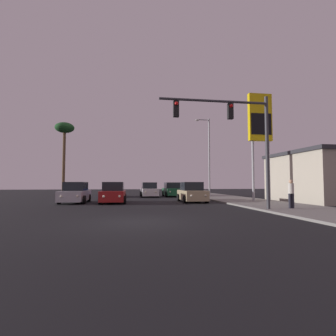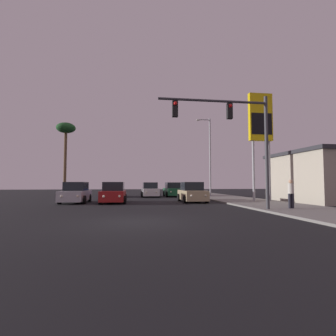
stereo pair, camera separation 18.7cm
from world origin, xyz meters
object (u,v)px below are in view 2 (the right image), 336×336
(traffic_light_mast, at_px, (237,129))
(pedestrian_on_sidewalk, at_px, (291,193))
(car_white, at_px, (150,190))
(car_tan, at_px, (192,193))
(street_lamp, at_px, (209,153))
(car_red, at_px, (114,193))
(car_blue, at_px, (116,190))
(gas_station_sign, at_px, (261,123))
(car_green, at_px, (173,190))
(palm_tree_mid, at_px, (66,132))
(car_silver, at_px, (76,193))

(traffic_light_mast, distance_m, pedestrian_on_sidewalk, 4.93)
(car_white, bearing_deg, car_tan, 108.05)
(car_tan, bearing_deg, traffic_light_mast, 96.30)
(street_lamp, bearing_deg, car_tan, -116.92)
(car_red, bearing_deg, car_white, -110.55)
(car_blue, height_order, traffic_light_mast, traffic_light_mast)
(street_lamp, bearing_deg, traffic_light_mast, -101.01)
(traffic_light_mast, height_order, gas_station_sign, gas_station_sign)
(car_tan, bearing_deg, car_red, 1.52)
(car_blue, distance_m, street_lamp, 11.64)
(car_green, xyz_separation_m, pedestrian_on_sidewalk, (4.32, -16.86, 0.27))
(car_tan, distance_m, car_white, 9.18)
(car_tan, height_order, car_green, same)
(palm_tree_mid, bearing_deg, street_lamp, -18.04)
(car_blue, height_order, car_green, same)
(pedestrian_on_sidewalk, bearing_deg, car_white, 113.57)
(gas_station_sign, bearing_deg, car_silver, 173.40)
(car_tan, relative_size, traffic_light_mast, 0.66)
(car_white, height_order, traffic_light_mast, traffic_light_mast)
(car_green, height_order, pedestrian_on_sidewalk, pedestrian_on_sidewalk)
(car_white, height_order, car_red, same)
(pedestrian_on_sidewalk, height_order, palm_tree_mid, palm_tree_mid)
(car_tan, bearing_deg, street_lamp, -116.59)
(pedestrian_on_sidewalk, bearing_deg, car_blue, 122.94)
(car_silver, distance_m, pedestrian_on_sidewalk, 15.84)
(car_white, distance_m, street_lamp, 8.11)
(car_green, bearing_deg, car_silver, 41.98)
(pedestrian_on_sidewalk, bearing_deg, palm_tree_mid, 130.58)
(palm_tree_mid, bearing_deg, gas_station_sign, -37.09)
(street_lamp, relative_size, gas_station_sign, 1.00)
(street_lamp, bearing_deg, car_green, 154.67)
(car_white, height_order, street_lamp, street_lamp)
(car_silver, height_order, car_red, same)
(car_silver, bearing_deg, pedestrian_on_sidewalk, 152.11)
(car_silver, bearing_deg, car_green, -134.30)
(pedestrian_on_sidewalk, bearing_deg, gas_station_sign, 76.83)
(car_tan, distance_m, street_lamp, 9.39)
(car_tan, distance_m, car_silver, 9.59)
(car_silver, relative_size, traffic_light_mast, 0.67)
(car_tan, xyz_separation_m, car_white, (-2.96, 8.69, 0.00))
(car_blue, height_order, car_white, same)
(street_lamp, relative_size, pedestrian_on_sidewalk, 5.39)
(car_green, bearing_deg, palm_tree_mid, -17.32)
(car_red, bearing_deg, car_blue, -86.60)
(car_white, height_order, palm_tree_mid, palm_tree_mid)
(car_red, xyz_separation_m, street_lamp, (10.30, 7.55, 4.36))
(car_white, xyz_separation_m, gas_station_sign, (8.54, -10.09, 5.86))
(street_lamp, xyz_separation_m, palm_tree_mid, (-17.29, 5.63, 3.03))
(car_blue, relative_size, street_lamp, 0.48)
(car_green, relative_size, car_red, 1.00)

